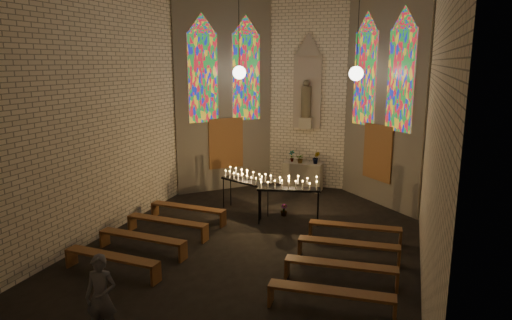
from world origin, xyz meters
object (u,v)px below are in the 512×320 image
(votive_stand_left, at_px, (245,179))
(visitor, at_px, (101,297))
(altar, at_px, (302,176))
(votive_stand_right, at_px, (289,186))
(aisle_flower_pot, at_px, (284,210))

(votive_stand_left, bearing_deg, visitor, -66.20)
(altar, distance_m, visitor, 10.02)
(altar, distance_m, votive_stand_right, 3.67)
(altar, height_order, votive_stand_right, votive_stand_right)
(altar, xyz_separation_m, votive_stand_left, (-1.10, -3.04, 0.57))
(visitor, bearing_deg, votive_stand_left, 77.65)
(visitor, bearing_deg, altar, 71.36)
(votive_stand_right, bearing_deg, aisle_flower_pot, 103.49)
(votive_stand_right, bearing_deg, votive_stand_left, 147.12)
(aisle_flower_pot, relative_size, visitor, 0.24)
(altar, bearing_deg, votive_stand_right, -83.20)
(altar, relative_size, votive_stand_right, 0.76)
(aisle_flower_pot, height_order, votive_stand_left, votive_stand_left)
(votive_stand_right, xyz_separation_m, visitor, (-1.52, -6.37, -0.39))
(votive_stand_right, bearing_deg, altar, 83.78)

